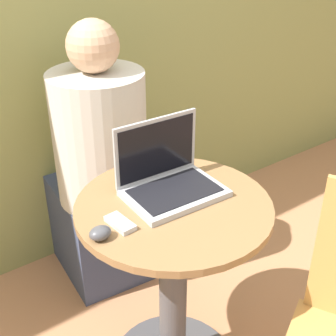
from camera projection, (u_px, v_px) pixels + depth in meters
The scene contains 5 objects.
round_table at pixel (173, 274), 1.59m from camera, with size 0.62×0.62×0.75m.
laptop at pixel (168, 178), 1.49m from camera, with size 0.31×0.23×0.23m.
cell_phone at pixel (119, 223), 1.35m from camera, with size 0.06×0.10×0.02m.
computer_mouse at pixel (100, 233), 1.29m from camera, with size 0.06×0.05×0.04m.
person_seated at pixel (98, 181), 2.07m from camera, with size 0.41×0.61×1.21m.
Camera 1 is at (-0.73, -0.97, 1.56)m, focal length 50.00 mm.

